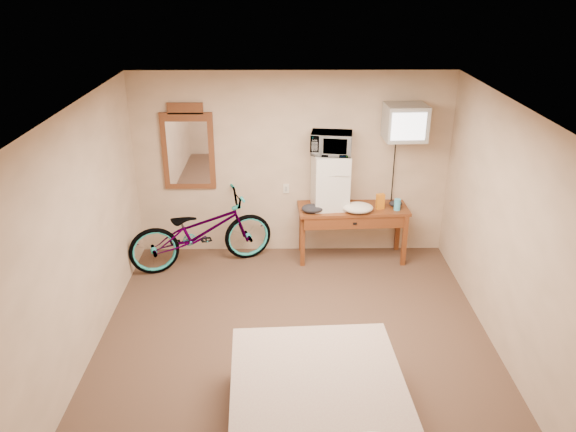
# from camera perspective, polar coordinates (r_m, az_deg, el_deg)

# --- Properties ---
(room) EXTENTS (4.60, 4.64, 2.50)m
(room) POSITION_cam_1_polar(r_m,az_deg,el_deg) (5.40, 0.84, -2.64)
(room) COLOR #493324
(room) RESTS_ON ground
(desk) EXTENTS (1.48, 0.63, 0.75)m
(desk) POSITION_cam_1_polar(r_m,az_deg,el_deg) (7.52, 6.61, 0.01)
(desk) COLOR brown
(desk) RESTS_ON floor
(mini_fridge) EXTENTS (0.49, 0.48, 0.73)m
(mini_fridge) POSITION_cam_1_polar(r_m,az_deg,el_deg) (7.36, 4.31, 3.58)
(mini_fridge) COLOR silver
(mini_fridge) RESTS_ON desk
(microwave) EXTENTS (0.56, 0.42, 0.28)m
(microwave) POSITION_cam_1_polar(r_m,az_deg,el_deg) (7.20, 4.43, 7.39)
(microwave) COLOR silver
(microwave) RESTS_ON mini_fridge
(snack_bag) EXTENTS (0.12, 0.09, 0.21)m
(snack_bag) POSITION_cam_1_polar(r_m,az_deg,el_deg) (7.47, 9.36, 1.47)
(snack_bag) COLOR orange
(snack_bag) RESTS_ON desk
(blue_cup) EXTENTS (0.09, 0.09, 0.15)m
(blue_cup) POSITION_cam_1_polar(r_m,az_deg,el_deg) (7.49, 11.04, 1.15)
(blue_cup) COLOR #44B9EA
(blue_cup) RESTS_ON desk
(cloth_cream) EXTENTS (0.40, 0.31, 0.12)m
(cloth_cream) POSITION_cam_1_polar(r_m,az_deg,el_deg) (7.34, 7.12, 0.84)
(cloth_cream) COLOR white
(cloth_cream) RESTS_ON desk
(cloth_dark_a) EXTENTS (0.29, 0.21, 0.11)m
(cloth_dark_a) POSITION_cam_1_polar(r_m,az_deg,el_deg) (7.29, 2.50, 0.77)
(cloth_dark_a) COLOR black
(cloth_dark_a) RESTS_ON desk
(cloth_dark_b) EXTENTS (0.18, 0.15, 0.08)m
(cloth_dark_b) POSITION_cam_1_polar(r_m,az_deg,el_deg) (7.61, 10.88, 1.26)
(cloth_dark_b) COLOR black
(cloth_dark_b) RESTS_ON desk
(crt_television) EXTENTS (0.53, 0.60, 0.44)m
(crt_television) POSITION_cam_1_polar(r_m,az_deg,el_deg) (7.24, 11.81, 9.31)
(crt_television) COLOR black
(crt_television) RESTS_ON room
(wall_mirror) EXTENTS (0.68, 0.04, 1.16)m
(wall_mirror) POSITION_cam_1_polar(r_m,az_deg,el_deg) (7.53, -10.13, 6.79)
(wall_mirror) COLOR brown
(wall_mirror) RESTS_ON room
(bicycle) EXTENTS (2.01, 1.26, 1.00)m
(bicycle) POSITION_cam_1_polar(r_m,az_deg,el_deg) (7.46, -8.80, -1.52)
(bicycle) COLOR black
(bicycle) RESTS_ON floor
(bed) EXTENTS (1.54, 1.99, 0.90)m
(bed) POSITION_cam_1_polar(r_m,az_deg,el_deg) (4.82, 3.29, -20.34)
(bed) COLOR brown
(bed) RESTS_ON floor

